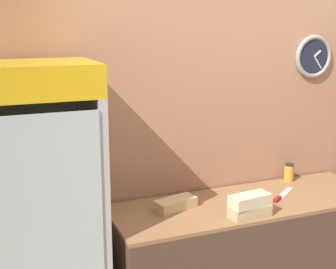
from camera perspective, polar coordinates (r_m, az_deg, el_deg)
The scene contains 8 objects.
wall_back at distance 3.53m, azimuth 6.99°, elevation 0.76°, with size 5.20×0.09×2.70m.
prep_counter at distance 3.54m, azimuth 9.50°, elevation -14.85°, with size 1.95×0.65×0.91m.
beverage_cooler at distance 2.92m, azimuth -15.19°, elevation -8.95°, with size 0.67×0.63×1.92m.
sandwich_stack_bottom at distance 3.08m, azimuth 9.92°, elevation -9.20°, with size 0.28×0.14×0.08m.
sandwich_stack_middle at distance 3.06m, azimuth 9.97°, elevation -7.90°, with size 0.29×0.15×0.08m.
sandwich_flat_left at distance 3.16m, azimuth 0.92°, elevation -8.45°, with size 0.31×0.19×0.07m.
chefs_knife at distance 3.47m, azimuth 13.58°, elevation -7.34°, with size 0.31×0.24×0.02m.
condiment_jar at distance 3.81m, azimuth 14.53°, elevation -4.49°, with size 0.08×0.08×0.14m.
Camera 1 is at (-1.68, -1.77, 2.12)m, focal length 50.00 mm.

